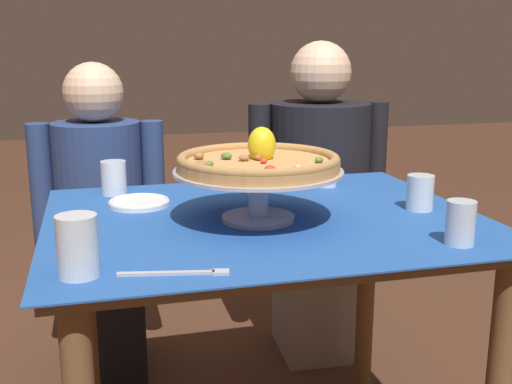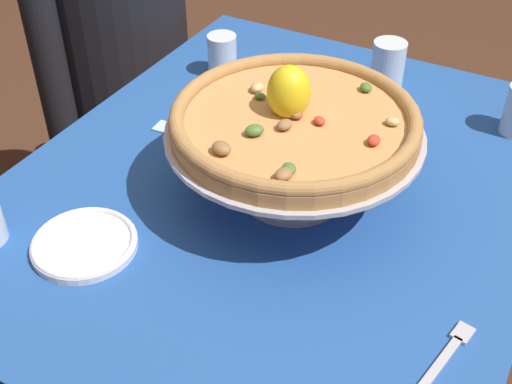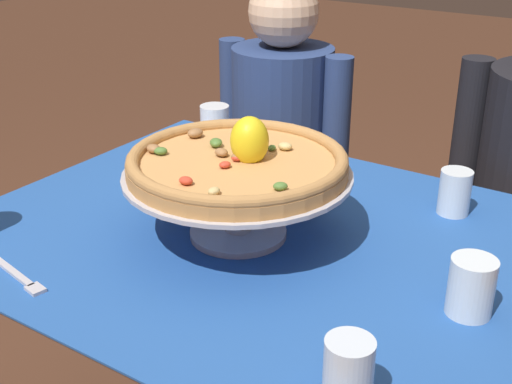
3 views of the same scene
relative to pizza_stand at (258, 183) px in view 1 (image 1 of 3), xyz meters
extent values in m
cylinder|color=brown|center=(-0.44, 0.39, -0.49)|extent=(0.06, 0.06, 0.74)
cylinder|color=brown|center=(0.49, 0.39, -0.49)|extent=(0.06, 0.06, 0.74)
cube|color=brown|center=(0.02, 0.03, -0.11)|extent=(1.05, 0.84, 0.02)
cube|color=#23519E|center=(0.02, 0.03, -0.10)|extent=(1.09, 0.88, 0.00)
cylinder|color=#B7B7C1|center=(0.00, 0.00, -0.09)|extent=(0.18, 0.18, 0.01)
cylinder|color=#B7B7C1|center=(0.00, 0.00, -0.03)|extent=(0.05, 0.05, 0.11)
cylinder|color=#B7B7C1|center=(0.00, 0.00, 0.03)|extent=(0.42, 0.42, 0.01)
cylinder|color=tan|center=(0.00, 0.00, 0.05)|extent=(0.40, 0.40, 0.02)
torus|color=#AF7D47|center=(0.00, 0.00, 0.06)|extent=(0.40, 0.40, 0.02)
ellipsoid|color=#996B42|center=(-0.15, -0.05, 0.07)|extent=(0.03, 0.03, 0.02)
ellipsoid|color=#4C7533|center=(0.13, -0.07, 0.06)|extent=(0.03, 0.03, 0.01)
ellipsoid|color=#C63D28|center=(-0.01, -0.13, 0.06)|extent=(0.03, 0.02, 0.01)
ellipsoid|color=#4C7533|center=(-0.07, 0.04, 0.07)|extent=(0.04, 0.04, 0.02)
ellipsoid|color=#C63D28|center=(0.00, -0.04, 0.06)|extent=(0.03, 0.03, 0.01)
ellipsoid|color=#C63D28|center=(0.00, 0.00, 0.06)|extent=(0.03, 0.03, 0.01)
ellipsoid|color=tan|center=(0.04, 0.09, 0.07)|extent=(0.03, 0.03, 0.01)
ellipsoid|color=#996B42|center=(-0.04, 0.00, 0.07)|extent=(0.03, 0.03, 0.01)
ellipsoid|color=tan|center=(0.05, -0.14, 0.06)|extent=(0.02, 0.02, 0.01)
ellipsoid|color=#996B42|center=(0.00, 0.00, 0.07)|extent=(0.03, 0.03, 0.01)
ellipsoid|color=#4C7533|center=(-0.13, -0.05, 0.07)|extent=(0.03, 0.03, 0.01)
ellipsoid|color=#996B42|center=(-0.14, 0.05, 0.07)|extent=(0.03, 0.04, 0.02)
ellipsoid|color=#4C7533|center=(0.03, 0.08, 0.06)|extent=(0.02, 0.02, 0.01)
ellipsoid|color=yellow|center=(0.01, 0.02, 0.09)|extent=(0.08, 0.08, 0.09)
cylinder|color=silver|center=(0.44, -0.01, -0.05)|extent=(0.07, 0.07, 0.09)
cylinder|color=silver|center=(0.44, -0.01, -0.06)|extent=(0.06, 0.06, 0.07)
cylinder|color=silver|center=(0.38, -0.30, -0.04)|extent=(0.06, 0.06, 0.10)
cylinder|color=silver|center=(0.38, -0.30, -0.08)|extent=(0.06, 0.06, 0.04)
cylinder|color=silver|center=(-0.42, -0.28, -0.03)|extent=(0.08, 0.08, 0.12)
cylinder|color=silver|center=(-0.42, -0.28, -0.05)|extent=(0.07, 0.07, 0.09)
cylinder|color=white|center=(-0.33, 0.38, -0.04)|extent=(0.07, 0.07, 0.10)
cylinder|color=silver|center=(-0.33, 0.38, -0.07)|extent=(0.06, 0.06, 0.05)
cylinder|color=silver|center=(0.30, 0.32, -0.05)|extent=(0.06, 0.06, 0.09)
cylinder|color=silver|center=(0.30, 0.32, -0.06)|extent=(0.06, 0.06, 0.06)
cylinder|color=white|center=(-0.28, 0.22, -0.09)|extent=(0.16, 0.16, 0.01)
torus|color=white|center=(-0.28, 0.22, -0.08)|extent=(0.16, 0.16, 0.01)
cube|color=#B7B7C1|center=(-0.27, -0.32, -0.09)|extent=(0.18, 0.05, 0.01)
cube|color=#B7B7C1|center=(-0.16, -0.34, -0.09)|extent=(0.04, 0.03, 0.01)
cube|color=silver|center=(0.06, 0.30, -0.09)|extent=(0.04, 0.05, 0.00)
cube|color=black|center=(-0.38, 0.77, -0.65)|extent=(0.30, 0.34, 0.43)
cylinder|color=navy|center=(-0.38, 0.77, -0.18)|extent=(0.32, 0.32, 0.51)
sphere|color=beige|center=(-0.38, 0.77, 0.17)|extent=(0.20, 0.20, 0.20)
cylinder|color=navy|center=(-0.57, 0.78, -0.14)|extent=(0.08, 0.08, 0.43)
cylinder|color=navy|center=(-0.19, 0.76, -0.14)|extent=(0.08, 0.08, 0.43)
cube|color=gray|center=(0.43, 0.72, -0.65)|extent=(0.30, 0.34, 0.43)
cylinder|color=black|center=(0.43, 0.72, -0.16)|extent=(0.40, 0.40, 0.56)
sphere|color=beige|center=(0.43, 0.72, 0.24)|extent=(0.22, 0.22, 0.22)
cylinder|color=black|center=(0.20, 0.73, -0.11)|extent=(0.08, 0.08, 0.48)
cylinder|color=black|center=(0.65, 0.70, -0.11)|extent=(0.08, 0.08, 0.48)
camera|label=1|loc=(-0.38, -1.43, 0.33)|focal=43.41mm
camera|label=2|loc=(-0.81, -0.37, 0.63)|focal=47.08mm
camera|label=3|loc=(0.65, -0.92, 0.51)|focal=47.65mm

